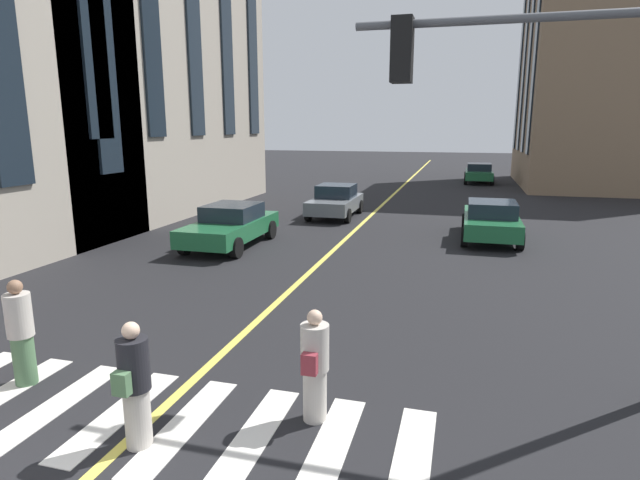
{
  "coord_description": "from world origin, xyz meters",
  "views": [
    {
      "loc": [
        -2.9,
        -3.9,
        3.88
      ],
      "look_at": [
        8.34,
        -0.8,
        1.33
      ],
      "focal_mm": 29.23,
      "sensor_mm": 36.0,
      "label": 1
    }
  ],
  "objects_px": {
    "car_grey_trailing": "(335,201)",
    "pedestrian_companion": "(315,366)",
    "pedestrian_far": "(21,333)",
    "traffic_light_mast": "(560,124)",
    "car_green_near": "(491,220)",
    "car_green_oncoming": "(479,173)",
    "car_green_mid": "(231,225)",
    "pedestrian_near": "(135,386)"
  },
  "relations": [
    {
      "from": "car_green_oncoming",
      "to": "pedestrian_near",
      "type": "xyz_separation_m",
      "value": [
        -33.33,
        4.7,
        0.11
      ]
    },
    {
      "from": "car_green_oncoming",
      "to": "car_green_near",
      "type": "height_order",
      "value": "same"
    },
    {
      "from": "car_green_near",
      "to": "car_green_oncoming",
      "type": "bearing_deg",
      "value": 0.0
    },
    {
      "from": "car_green_oncoming",
      "to": "pedestrian_far",
      "type": "relative_size",
      "value": 2.64
    },
    {
      "from": "car_grey_trailing",
      "to": "pedestrian_far",
      "type": "height_order",
      "value": "pedestrian_far"
    },
    {
      "from": "car_green_near",
      "to": "pedestrian_far",
      "type": "relative_size",
      "value": 2.64
    },
    {
      "from": "car_green_near",
      "to": "car_grey_trailing",
      "type": "relative_size",
      "value": 1.13
    },
    {
      "from": "traffic_light_mast",
      "to": "car_green_oncoming",
      "type": "bearing_deg",
      "value": 0.44
    },
    {
      "from": "pedestrian_far",
      "to": "traffic_light_mast",
      "type": "relative_size",
      "value": 0.3
    },
    {
      "from": "car_green_near",
      "to": "pedestrian_companion",
      "type": "distance_m",
      "value": 12.97
    },
    {
      "from": "pedestrian_near",
      "to": "pedestrian_far",
      "type": "xyz_separation_m",
      "value": [
        0.94,
        2.62,
        0.02
      ]
    },
    {
      "from": "car_green_mid",
      "to": "pedestrian_companion",
      "type": "relative_size",
      "value": 2.82
    },
    {
      "from": "car_grey_trailing",
      "to": "pedestrian_near",
      "type": "bearing_deg",
      "value": -174.45
    },
    {
      "from": "car_green_mid",
      "to": "car_green_near",
      "type": "relative_size",
      "value": 1.0
    },
    {
      "from": "pedestrian_near",
      "to": "pedestrian_far",
      "type": "bearing_deg",
      "value": 70.35
    },
    {
      "from": "car_grey_trailing",
      "to": "pedestrian_companion",
      "type": "height_order",
      "value": "pedestrian_companion"
    },
    {
      "from": "car_grey_trailing",
      "to": "pedestrian_companion",
      "type": "bearing_deg",
      "value": -167.21
    },
    {
      "from": "car_grey_trailing",
      "to": "pedestrian_far",
      "type": "xyz_separation_m",
      "value": [
        -16.01,
        0.98,
        0.13
      ]
    },
    {
      "from": "car_green_mid",
      "to": "pedestrian_companion",
      "type": "bearing_deg",
      "value": -149.25
    },
    {
      "from": "car_grey_trailing",
      "to": "pedestrian_companion",
      "type": "relative_size",
      "value": 2.5
    },
    {
      "from": "traffic_light_mast",
      "to": "car_green_mid",
      "type": "bearing_deg",
      "value": 48.47
    },
    {
      "from": "pedestrian_near",
      "to": "pedestrian_far",
      "type": "distance_m",
      "value": 2.79
    },
    {
      "from": "car_green_near",
      "to": "car_grey_trailing",
      "type": "xyz_separation_m",
      "value": [
        3.13,
        6.35,
        -0.0
      ]
    },
    {
      "from": "car_green_oncoming",
      "to": "traffic_light_mast",
      "type": "relative_size",
      "value": 0.8
    },
    {
      "from": "car_grey_trailing",
      "to": "traffic_light_mast",
      "type": "distance_m",
      "value": 15.82
    },
    {
      "from": "car_grey_trailing",
      "to": "pedestrian_near",
      "type": "distance_m",
      "value": 17.03
    },
    {
      "from": "car_green_oncoming",
      "to": "car_green_near",
      "type": "xyz_separation_m",
      "value": [
        -19.51,
        0.0,
        0.0
      ]
    },
    {
      "from": "pedestrian_near",
      "to": "pedestrian_companion",
      "type": "xyz_separation_m",
      "value": [
        1.15,
        -1.94,
        -0.03
      ]
    },
    {
      "from": "pedestrian_companion",
      "to": "car_green_near",
      "type": "bearing_deg",
      "value": -12.3
    },
    {
      "from": "pedestrian_far",
      "to": "traffic_light_mast",
      "type": "bearing_deg",
      "value": -75.27
    },
    {
      "from": "car_green_oncoming",
      "to": "traffic_light_mast",
      "type": "distance_m",
      "value": 30.57
    },
    {
      "from": "pedestrian_companion",
      "to": "pedestrian_far",
      "type": "relative_size",
      "value": 0.94
    },
    {
      "from": "car_green_mid",
      "to": "traffic_light_mast",
      "type": "bearing_deg",
      "value": -131.53
    },
    {
      "from": "car_green_mid",
      "to": "car_green_near",
      "type": "height_order",
      "value": "same"
    },
    {
      "from": "car_green_oncoming",
      "to": "pedestrian_near",
      "type": "relative_size",
      "value": 2.71
    },
    {
      "from": "car_grey_trailing",
      "to": "pedestrian_companion",
      "type": "xyz_separation_m",
      "value": [
        -15.8,
        -3.59,
        0.08
      ]
    },
    {
      "from": "pedestrian_far",
      "to": "traffic_light_mast",
      "type": "distance_m",
      "value": 8.41
    },
    {
      "from": "pedestrian_companion",
      "to": "traffic_light_mast",
      "type": "relative_size",
      "value": 0.28
    },
    {
      "from": "pedestrian_companion",
      "to": "car_green_oncoming",
      "type": "bearing_deg",
      "value": -4.91
    },
    {
      "from": "car_green_mid",
      "to": "pedestrian_near",
      "type": "distance_m",
      "value": 11.12
    },
    {
      "from": "pedestrian_near",
      "to": "traffic_light_mast",
      "type": "distance_m",
      "value": 6.52
    },
    {
      "from": "car_green_oncoming",
      "to": "pedestrian_near",
      "type": "bearing_deg",
      "value": 171.97
    }
  ]
}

